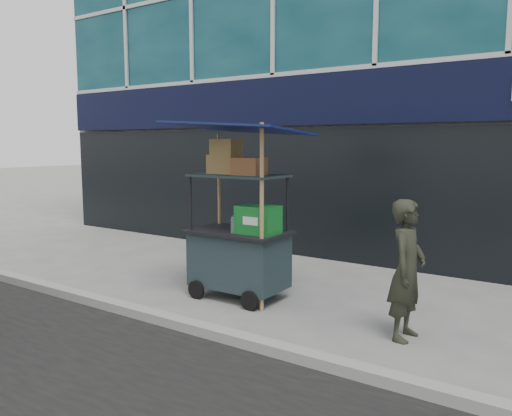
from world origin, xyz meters
The scene contains 4 objects.
ground centered at (0.00, 0.00, 0.00)m, with size 80.00×80.00×0.00m, color slate.
curb centered at (0.00, -0.20, 0.06)m, with size 80.00×0.18×0.12m, color gray.
vendor_cart centered at (-0.81, 1.15, 0.85)m, with size 1.81×1.28×2.43m.
vendor_man centered at (1.55, 0.97, 0.77)m, with size 0.56×0.37×1.53m, color #26281D.
Camera 1 is at (3.13, -4.29, 2.12)m, focal length 35.00 mm.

